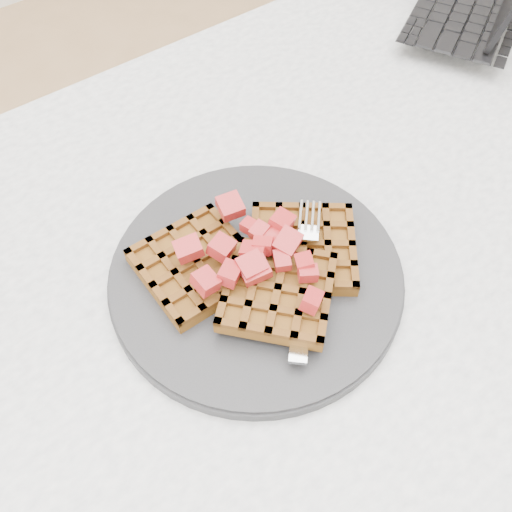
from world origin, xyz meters
The scene contains 6 objects.
ground centered at (0.00, 0.00, 0.00)m, with size 4.00×4.00×0.00m, color tan.
table centered at (0.00, 0.00, 0.64)m, with size 1.20×0.80×0.75m.
plate centered at (-0.13, 0.01, 0.76)m, with size 0.29×0.29×0.02m, color #232426.
waffles centered at (-0.13, 0.01, 0.78)m, with size 0.22×0.19×0.03m.
strawberry_pile centered at (-0.13, 0.01, 0.80)m, with size 0.15×0.15×0.02m, color maroon, non-canonical shape.
fork centered at (-0.10, -0.02, 0.77)m, with size 0.02×0.18×0.02m, color silver, non-canonical shape.
Camera 1 is at (-0.32, -0.24, 1.22)m, focal length 40.00 mm.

